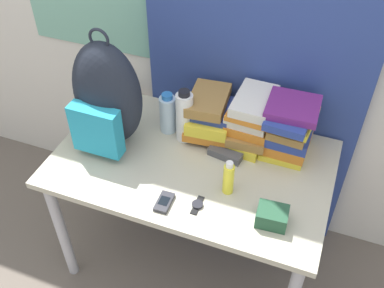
{
  "coord_description": "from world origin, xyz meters",
  "views": [
    {
      "loc": [
        0.49,
        -0.93,
        2.08
      ],
      "look_at": [
        0.0,
        0.37,
        0.81
      ],
      "focal_mm": 42.0,
      "sensor_mm": 36.0,
      "label": 1
    }
  ],
  "objects_px": {
    "sunglasses_case": "(225,154)",
    "camera_pouch": "(272,216)",
    "water_bottle": "(168,113)",
    "cell_phone": "(164,202)",
    "book_stack_left": "(210,115)",
    "wristwatch": "(197,205)",
    "backpack": "(106,98)",
    "sunscreen_bottle": "(229,178)",
    "book_stack_center": "(251,120)",
    "book_stack_right": "(290,127)",
    "sports_bottle": "(185,117)"
  },
  "relations": [
    {
      "from": "sunglasses_case",
      "to": "sunscreen_bottle",
      "type": "bearing_deg",
      "value": -69.42
    },
    {
      "from": "sunglasses_case",
      "to": "camera_pouch",
      "type": "distance_m",
      "value": 0.39
    },
    {
      "from": "book_stack_right",
      "to": "cell_phone",
      "type": "distance_m",
      "value": 0.62
    },
    {
      "from": "backpack",
      "to": "sports_bottle",
      "type": "bearing_deg",
      "value": 23.8
    },
    {
      "from": "book_stack_left",
      "to": "book_stack_center",
      "type": "bearing_deg",
      "value": 0.98
    },
    {
      "from": "cell_phone",
      "to": "wristwatch",
      "type": "height_order",
      "value": "cell_phone"
    },
    {
      "from": "backpack",
      "to": "book_stack_left",
      "type": "height_order",
      "value": "backpack"
    },
    {
      "from": "camera_pouch",
      "to": "cell_phone",
      "type": "bearing_deg",
      "value": -171.71
    },
    {
      "from": "book_stack_right",
      "to": "camera_pouch",
      "type": "relative_size",
      "value": 2.33
    },
    {
      "from": "sports_bottle",
      "to": "backpack",
      "type": "bearing_deg",
      "value": -156.2
    },
    {
      "from": "book_stack_right",
      "to": "camera_pouch",
      "type": "bearing_deg",
      "value": -85.53
    },
    {
      "from": "cell_phone",
      "to": "camera_pouch",
      "type": "height_order",
      "value": "camera_pouch"
    },
    {
      "from": "book_stack_right",
      "to": "wristwatch",
      "type": "height_order",
      "value": "book_stack_right"
    },
    {
      "from": "backpack",
      "to": "wristwatch",
      "type": "relative_size",
      "value": 5.71
    },
    {
      "from": "water_bottle",
      "to": "sports_bottle",
      "type": "distance_m",
      "value": 0.1
    },
    {
      "from": "book_stack_center",
      "to": "sports_bottle",
      "type": "distance_m",
      "value": 0.29
    },
    {
      "from": "backpack",
      "to": "camera_pouch",
      "type": "distance_m",
      "value": 0.83
    },
    {
      "from": "book_stack_center",
      "to": "book_stack_right",
      "type": "xyz_separation_m",
      "value": [
        0.17,
        -0.0,
        0.01
      ]
    },
    {
      "from": "book_stack_center",
      "to": "book_stack_right",
      "type": "height_order",
      "value": "book_stack_right"
    },
    {
      "from": "sports_bottle",
      "to": "wristwatch",
      "type": "xyz_separation_m",
      "value": [
        0.19,
        -0.36,
        -0.12
      ]
    },
    {
      "from": "water_bottle",
      "to": "wristwatch",
      "type": "height_order",
      "value": "water_bottle"
    },
    {
      "from": "backpack",
      "to": "book_stack_right",
      "type": "distance_m",
      "value": 0.79
    },
    {
      "from": "cell_phone",
      "to": "sunglasses_case",
      "type": "xyz_separation_m",
      "value": [
        0.14,
        0.34,
        0.01
      ]
    },
    {
      "from": "water_bottle",
      "to": "wristwatch",
      "type": "relative_size",
      "value": 2.08
    },
    {
      "from": "water_bottle",
      "to": "cell_phone",
      "type": "distance_m",
      "value": 0.46
    },
    {
      "from": "sports_bottle",
      "to": "sunscreen_bottle",
      "type": "relative_size",
      "value": 1.63
    },
    {
      "from": "water_bottle",
      "to": "camera_pouch",
      "type": "height_order",
      "value": "water_bottle"
    },
    {
      "from": "camera_pouch",
      "to": "wristwatch",
      "type": "distance_m",
      "value": 0.29
    },
    {
      "from": "book_stack_left",
      "to": "sunscreen_bottle",
      "type": "relative_size",
      "value": 1.72
    },
    {
      "from": "water_bottle",
      "to": "camera_pouch",
      "type": "relative_size",
      "value": 1.66
    },
    {
      "from": "wristwatch",
      "to": "water_bottle",
      "type": "bearing_deg",
      "value": 126.71
    },
    {
      "from": "water_bottle",
      "to": "book_stack_left",
      "type": "bearing_deg",
      "value": 17.08
    },
    {
      "from": "book_stack_center",
      "to": "sunscreen_bottle",
      "type": "relative_size",
      "value": 1.72
    },
    {
      "from": "backpack",
      "to": "sports_bottle",
      "type": "distance_m",
      "value": 0.35
    },
    {
      "from": "backpack",
      "to": "book_stack_center",
      "type": "distance_m",
      "value": 0.63
    },
    {
      "from": "book_stack_right",
      "to": "camera_pouch",
      "type": "xyz_separation_m",
      "value": [
        0.03,
        -0.42,
        -0.1
      ]
    },
    {
      "from": "water_bottle",
      "to": "cell_phone",
      "type": "height_order",
      "value": "water_bottle"
    },
    {
      "from": "sports_bottle",
      "to": "sunglasses_case",
      "type": "relative_size",
      "value": 1.67
    },
    {
      "from": "book_stack_center",
      "to": "book_stack_right",
      "type": "distance_m",
      "value": 0.17
    },
    {
      "from": "water_bottle",
      "to": "sunglasses_case",
      "type": "bearing_deg",
      "value": -15.2
    },
    {
      "from": "sports_bottle",
      "to": "sunglasses_case",
      "type": "xyz_separation_m",
      "value": [
        0.21,
        -0.05,
        -0.11
      ]
    },
    {
      "from": "sunglasses_case",
      "to": "camera_pouch",
      "type": "relative_size",
      "value": 1.28
    },
    {
      "from": "camera_pouch",
      "to": "wristwatch",
      "type": "height_order",
      "value": "camera_pouch"
    },
    {
      "from": "backpack",
      "to": "cell_phone",
      "type": "bearing_deg",
      "value": -35.38
    },
    {
      "from": "backpack",
      "to": "sunscreen_bottle",
      "type": "bearing_deg",
      "value": -10.58
    },
    {
      "from": "backpack",
      "to": "sunscreen_bottle",
      "type": "distance_m",
      "value": 0.61
    },
    {
      "from": "sunglasses_case",
      "to": "book_stack_left",
      "type": "bearing_deg",
      "value": 130.9
    },
    {
      "from": "water_bottle",
      "to": "backpack",
      "type": "bearing_deg",
      "value": -142.28
    },
    {
      "from": "backpack",
      "to": "sports_bottle",
      "type": "xyz_separation_m",
      "value": [
        0.3,
        0.13,
        -0.11
      ]
    },
    {
      "from": "water_bottle",
      "to": "wristwatch",
      "type": "xyz_separation_m",
      "value": [
        0.29,
        -0.38,
        -0.09
      ]
    }
  ]
}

